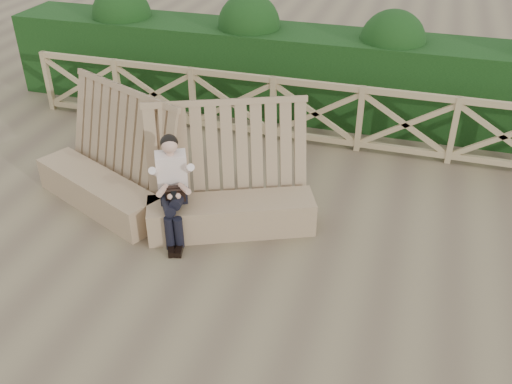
# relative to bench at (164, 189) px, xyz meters

# --- Properties ---
(ground) EXTENTS (60.00, 60.00, 0.00)m
(ground) POSITION_rel_bench_xyz_m (1.48, -0.88, -0.40)
(ground) COLOR brown
(ground) RESTS_ON ground
(bench) EXTENTS (4.07, 1.56, 1.59)m
(bench) POSITION_rel_bench_xyz_m (0.00, 0.00, 0.00)
(bench) COLOR #957D55
(bench) RESTS_ON ground
(woman) EXTENTS (0.57, 0.84, 1.36)m
(woman) POSITION_rel_bench_xyz_m (0.30, -0.35, 0.34)
(woman) COLOR black
(woman) RESTS_ON ground
(guardrail) EXTENTS (10.10, 0.09, 1.10)m
(guardrail) POSITION_rel_bench_xyz_m (1.48, 2.62, 0.15)
(guardrail) COLOR #947E56
(guardrail) RESTS_ON ground
(hedge) EXTENTS (12.00, 1.20, 1.50)m
(hedge) POSITION_rel_bench_xyz_m (1.48, 3.82, 0.35)
(hedge) COLOR black
(hedge) RESTS_ON ground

